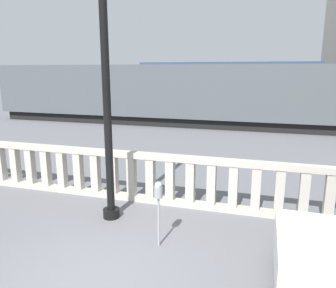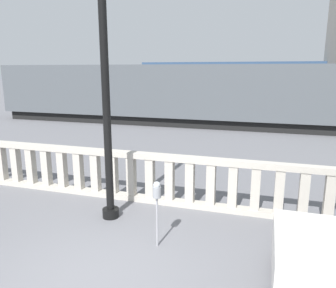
{
  "view_description": "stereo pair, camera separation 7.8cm",
  "coord_description": "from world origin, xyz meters",
  "px_view_note": "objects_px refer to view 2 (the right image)",
  "views": [
    {
      "loc": [
        2.37,
        -4.02,
        3.23
      ],
      "look_at": [
        -0.1,
        4.17,
        1.28
      ],
      "focal_mm": 35.0,
      "sensor_mm": 36.0,
      "label": 1
    },
    {
      "loc": [
        2.44,
        -4.0,
        3.23
      ],
      "look_at": [
        -0.1,
        4.17,
        1.28
      ],
      "focal_mm": 35.0,
      "sensor_mm": 36.0,
      "label": 2
    }
  ],
  "objects_px": {
    "parking_meter": "(157,196)",
    "train_near": "(219,95)",
    "lamppost": "(106,90)",
    "train_far": "(309,84)"
  },
  "relations": [
    {
      "from": "lamppost",
      "to": "parking_meter",
      "type": "height_order",
      "value": "lamppost"
    },
    {
      "from": "train_far",
      "to": "train_near",
      "type": "bearing_deg",
      "value": -115.35
    },
    {
      "from": "lamppost",
      "to": "parking_meter",
      "type": "bearing_deg",
      "value": -31.52
    },
    {
      "from": "lamppost",
      "to": "parking_meter",
      "type": "relative_size",
      "value": 4.56
    },
    {
      "from": "lamppost",
      "to": "parking_meter",
      "type": "distance_m",
      "value": 2.45
    },
    {
      "from": "train_far",
      "to": "parking_meter",
      "type": "bearing_deg",
      "value": -100.79
    },
    {
      "from": "lamppost",
      "to": "train_near",
      "type": "bearing_deg",
      "value": 87.9
    },
    {
      "from": "parking_meter",
      "to": "train_near",
      "type": "bearing_deg",
      "value": 93.97
    },
    {
      "from": "parking_meter",
      "to": "train_near",
      "type": "relative_size",
      "value": 0.05
    },
    {
      "from": "lamppost",
      "to": "train_near",
      "type": "distance_m",
      "value": 12.66
    }
  ]
}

